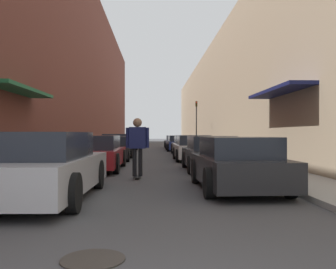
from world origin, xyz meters
TOP-DOWN VIEW (x-y plane):
  - ground at (0.00, 25.67)m, footprint 141.21×141.21m
  - curb_strip_left at (-4.11, 32.09)m, footprint 1.80×64.18m
  - curb_strip_right at (4.11, 32.09)m, footprint 1.80×64.18m
  - building_row_left at (-7.01, 32.09)m, footprint 4.90×64.18m
  - building_row_right at (7.01, 32.09)m, footprint 4.90×64.18m
  - parked_car_left_0 at (-2.22, 5.73)m, footprint 2.03×4.75m
  - parked_car_left_1 at (-2.09, 12.00)m, footprint 1.97×4.76m
  - parked_car_left_2 at (-2.08, 17.20)m, footprint 1.98×4.11m
  - parked_car_left_3 at (-2.26, 22.16)m, footprint 2.05×4.01m
  - parked_car_left_4 at (-2.21, 27.69)m, footprint 1.92×4.10m
  - parked_car_right_0 at (2.09, 6.87)m, footprint 1.91×4.06m
  - parked_car_right_1 at (2.16, 11.62)m, footprint 1.87×4.01m
  - parked_car_right_2 at (2.07, 16.83)m, footprint 1.88×3.97m
  - parked_car_right_3 at (2.22, 21.81)m, footprint 1.88×4.76m
  - parked_car_right_4 at (2.11, 27.43)m, footprint 2.06×4.27m
  - parked_car_right_5 at (2.05, 33.10)m, footprint 1.89×4.66m
  - skateboarder at (-0.42, 9.25)m, footprint 0.71×0.78m
  - manhole_cover at (-0.58, 1.95)m, footprint 0.70×0.70m
  - traffic_light at (3.68, 29.32)m, footprint 0.16×0.22m

SIDE VIEW (x-z plane):
  - ground at x=0.00m, z-range 0.00..0.00m
  - manhole_cover at x=-0.58m, z-range 0.00..0.02m
  - curb_strip_left at x=-4.11m, z-range 0.00..0.12m
  - curb_strip_right at x=4.11m, z-range 0.00..0.12m
  - parked_car_right_5 at x=2.05m, z-range -0.01..1.18m
  - parked_car_right_4 at x=2.11m, z-range -0.02..1.20m
  - parked_car_left_2 at x=-2.08m, z-range -0.01..1.21m
  - parked_car_left_4 at x=-2.21m, z-range -0.02..1.25m
  - parked_car_right_1 at x=2.16m, z-range -0.03..1.26m
  - parked_car_right_3 at x=2.22m, z-range -0.02..1.25m
  - parked_car_right_2 at x=2.07m, z-range -0.03..1.26m
  - parked_car_right_0 at x=2.09m, z-range -0.02..1.27m
  - parked_car_left_1 at x=-2.09m, z-range -0.01..1.28m
  - parked_car_left_3 at x=-2.26m, z-range -0.03..1.32m
  - parked_car_left_0 at x=-2.22m, z-range -0.02..1.38m
  - skateboarder at x=-0.42m, z-range 0.22..2.06m
  - traffic_light at x=3.68m, z-range 0.55..4.54m
  - building_row_right at x=7.01m, z-range 0.00..9.16m
  - building_row_left at x=-7.01m, z-range 0.00..14.04m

